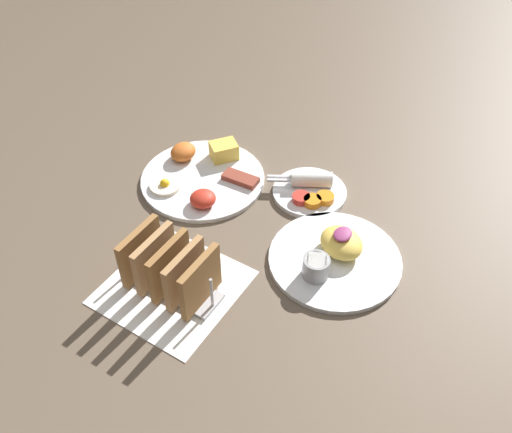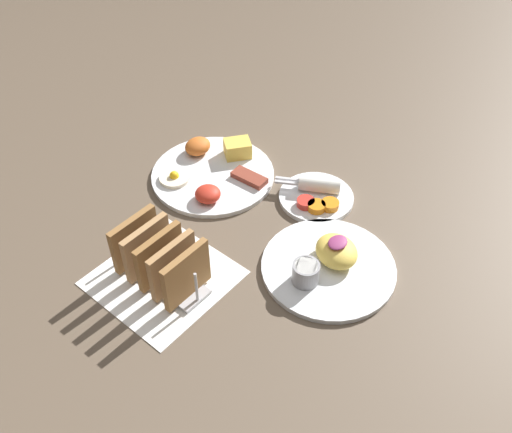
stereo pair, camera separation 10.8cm
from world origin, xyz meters
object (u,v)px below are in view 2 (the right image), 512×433
(plate_condiments, at_px, (318,196))
(plate_foreground, at_px, (328,263))
(toast_rack, at_px, (160,259))
(plate_breakfast, at_px, (213,171))

(plate_condiments, relative_size, plate_foreground, 0.70)
(plate_foreground, bearing_deg, toast_rack, 134.15)
(plate_breakfast, bearing_deg, plate_condiments, -70.26)
(plate_breakfast, distance_m, toast_rack, 0.30)
(plate_breakfast, height_order, plate_foreground, plate_foreground)
(plate_foreground, bearing_deg, plate_breakfast, 79.81)
(plate_breakfast, distance_m, plate_foreground, 0.35)
(plate_breakfast, relative_size, plate_foreground, 1.07)
(plate_condiments, height_order, toast_rack, toast_rack)
(plate_breakfast, xyz_separation_m, toast_rack, (-0.27, -0.13, 0.04))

